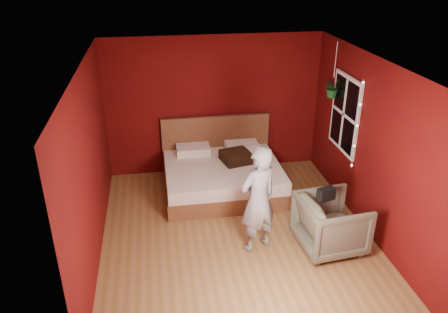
# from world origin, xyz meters

# --- Properties ---
(floor) EXTENTS (4.50, 4.50, 0.00)m
(floor) POSITION_xyz_m (0.00, 0.00, 0.00)
(floor) COLOR #8D5F38
(floor) RESTS_ON ground
(room_walls) EXTENTS (4.04, 4.54, 2.62)m
(room_walls) POSITION_xyz_m (0.00, 0.00, 1.68)
(room_walls) COLOR #570B09
(room_walls) RESTS_ON ground
(window) EXTENTS (0.05, 0.97, 1.27)m
(window) POSITION_xyz_m (1.97, 0.90, 1.50)
(window) COLOR white
(window) RESTS_ON room_walls
(fairy_lights) EXTENTS (0.04, 0.04, 1.45)m
(fairy_lights) POSITION_xyz_m (1.94, 0.38, 1.50)
(fairy_lights) COLOR silver
(fairy_lights) RESTS_ON room_walls
(bed) EXTENTS (2.04, 1.73, 1.12)m
(bed) POSITION_xyz_m (0.01, 1.43, 0.29)
(bed) COLOR brown
(bed) RESTS_ON ground
(person) EXTENTS (0.69, 0.59, 1.60)m
(person) POSITION_xyz_m (0.23, -0.37, 0.80)
(person) COLOR gray
(person) RESTS_ON ground
(armchair) EXTENTS (0.97, 0.94, 0.81)m
(armchair) POSITION_xyz_m (1.27, -0.55, 0.40)
(armchair) COLOR #625E4D
(armchair) RESTS_ON ground
(handbag) EXTENTS (0.27, 0.20, 0.18)m
(handbag) POSITION_xyz_m (1.15, -0.53, 0.89)
(handbag) COLOR black
(handbag) RESTS_ON armchair
(throw_pillow) EXTENTS (0.59, 0.59, 0.17)m
(throw_pillow) POSITION_xyz_m (0.27, 1.45, 0.60)
(throw_pillow) COLOR black
(throw_pillow) RESTS_ON bed
(hanging_plant) EXTENTS (0.38, 0.35, 0.93)m
(hanging_plant) POSITION_xyz_m (1.87, 1.28, 1.85)
(hanging_plant) COLOR silver
(hanging_plant) RESTS_ON room_walls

